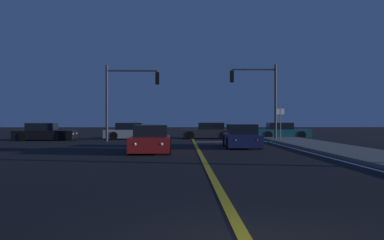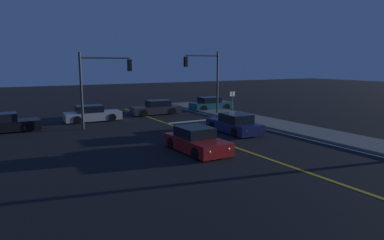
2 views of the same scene
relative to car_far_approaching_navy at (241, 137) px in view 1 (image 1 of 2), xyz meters
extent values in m
cube|color=slate|center=(4.60, -5.77, -0.51)|extent=(3.20, 46.16, 0.15)
cube|color=gold|center=(-2.58, -5.77, -0.58)|extent=(0.20, 43.59, 0.01)
cube|color=white|center=(2.75, -5.77, -0.58)|extent=(0.16, 43.59, 0.01)
cube|color=white|center=(0.21, 5.55, -0.58)|extent=(5.59, 0.50, 0.01)
cube|color=navy|center=(0.00, 0.07, -0.14)|extent=(2.03, 4.65, 0.68)
cube|color=black|center=(-0.01, -0.21, 0.46)|extent=(1.68, 2.17, 0.60)
cylinder|color=black|center=(-0.82, 1.52, -0.26)|extent=(0.24, 0.65, 0.64)
cylinder|color=black|center=(0.92, 1.46, -0.26)|extent=(0.24, 0.65, 0.64)
cylinder|color=black|center=(-0.92, -1.32, -0.26)|extent=(0.24, 0.65, 0.64)
cylinder|color=black|center=(0.82, -1.39, -0.26)|extent=(0.24, 0.65, 0.64)
sphere|color=#FFF4CC|center=(-0.50, 2.32, -0.06)|extent=(0.18, 0.18, 0.18)
sphere|color=#FFF4CC|center=(0.66, 2.28, -0.06)|extent=(0.18, 0.18, 0.18)
sphere|color=red|center=(-0.66, -2.15, -0.06)|extent=(0.14, 0.14, 0.14)
sphere|color=red|center=(0.50, -2.20, -0.06)|extent=(0.14, 0.14, 0.14)
cube|color=black|center=(-13.99, 8.08, -0.14)|extent=(4.56, 1.88, 0.68)
cube|color=black|center=(-14.26, 8.07, 0.46)|extent=(2.11, 1.59, 0.60)
cylinder|color=black|center=(-12.60, 8.94, -0.26)|extent=(0.64, 0.23, 0.64)
cylinder|color=black|center=(-12.57, 7.26, -0.26)|extent=(0.64, 0.23, 0.64)
cylinder|color=black|center=(-15.41, 8.90, -0.26)|extent=(0.64, 0.23, 0.64)
cylinder|color=black|center=(-15.38, 7.21, -0.26)|extent=(0.64, 0.23, 0.64)
sphere|color=#FFF4CC|center=(-11.79, 8.67, -0.06)|extent=(0.18, 0.18, 0.18)
sphere|color=#FFF4CC|center=(-11.77, 7.55, -0.06)|extent=(0.18, 0.18, 0.18)
sphere|color=red|center=(-16.21, 8.60, -0.06)|extent=(0.14, 0.14, 0.14)
sphere|color=red|center=(-16.19, 7.48, -0.06)|extent=(0.14, 0.14, 0.14)
cube|color=#B2B5BA|center=(-7.45, 9.75, -0.14)|extent=(4.61, 1.85, 0.68)
cube|color=black|center=(-7.72, 9.76, 0.46)|extent=(2.14, 1.55, 0.60)
cylinder|color=black|center=(-6.01, 10.53, -0.26)|extent=(0.65, 0.24, 0.64)
cylinder|color=black|center=(-6.05, 8.91, -0.26)|extent=(0.65, 0.24, 0.64)
cylinder|color=black|center=(-8.84, 10.60, -0.26)|extent=(0.65, 0.24, 0.64)
cylinder|color=black|center=(-8.88, 8.98, -0.26)|extent=(0.65, 0.24, 0.64)
sphere|color=#FFF4CC|center=(-5.21, 10.24, -0.06)|extent=(0.18, 0.18, 0.18)
sphere|color=#FFF4CC|center=(-5.24, 9.16, -0.06)|extent=(0.18, 0.18, 0.18)
sphere|color=red|center=(-9.67, 10.35, -0.06)|extent=(0.14, 0.14, 0.14)
sphere|color=red|center=(-9.69, 9.27, -0.06)|extent=(0.14, 0.14, 0.14)
cube|color=#2D2D33|center=(-1.29, 10.76, -0.14)|extent=(4.71, 1.83, 0.68)
cube|color=black|center=(-1.01, 10.75, 0.46)|extent=(2.19, 1.52, 0.60)
cylinder|color=black|center=(-2.75, 10.01, -0.26)|extent=(0.65, 0.24, 0.64)
cylinder|color=black|center=(-2.71, 11.59, -0.26)|extent=(0.65, 0.24, 0.64)
cylinder|color=black|center=(0.14, 9.93, -0.26)|extent=(0.65, 0.24, 0.64)
cylinder|color=black|center=(0.18, 11.51, -0.26)|extent=(0.65, 0.24, 0.64)
sphere|color=#FFF4CC|center=(-3.57, 10.29, -0.06)|extent=(0.18, 0.18, 0.18)
sphere|color=#FFF4CC|center=(-3.55, 11.35, -0.06)|extent=(0.18, 0.18, 0.18)
sphere|color=red|center=(0.98, 10.17, -0.06)|extent=(0.14, 0.14, 0.14)
sphere|color=red|center=(1.01, 11.22, -0.06)|extent=(0.14, 0.14, 0.14)
cube|color=#195960|center=(5.14, 10.93, -0.14)|extent=(4.51, 1.91, 0.68)
cube|color=black|center=(4.88, 10.93, 0.46)|extent=(2.09, 1.61, 0.60)
cylinder|color=black|center=(6.55, 11.75, -0.26)|extent=(0.64, 0.23, 0.64)
cylinder|color=black|center=(6.51, 10.05, -0.26)|extent=(0.64, 0.23, 0.64)
cylinder|color=black|center=(3.78, 11.81, -0.26)|extent=(0.64, 0.23, 0.64)
cylinder|color=black|center=(3.74, 10.10, -0.26)|extent=(0.64, 0.23, 0.64)
sphere|color=#FFF4CC|center=(7.33, 11.45, -0.06)|extent=(0.18, 0.18, 0.18)
sphere|color=#FFF4CC|center=(7.31, 10.32, -0.06)|extent=(0.18, 0.18, 0.18)
sphere|color=red|center=(2.97, 11.54, -0.06)|extent=(0.14, 0.14, 0.14)
sphere|color=red|center=(2.95, 10.41, -0.06)|extent=(0.14, 0.14, 0.14)
cube|color=maroon|center=(-4.99, -3.35, -0.14)|extent=(2.01, 4.28, 0.68)
cube|color=black|center=(-5.00, -3.09, 0.46)|extent=(1.68, 1.99, 0.60)
cylinder|color=black|center=(-4.07, -4.63, -0.26)|extent=(0.24, 0.65, 0.64)
cylinder|color=black|center=(-5.84, -4.68, -0.26)|extent=(0.24, 0.65, 0.64)
cylinder|color=black|center=(-4.14, -2.01, -0.26)|extent=(0.24, 0.65, 0.64)
cylinder|color=black|center=(-5.91, -2.06, -0.26)|extent=(0.24, 0.65, 0.64)
sphere|color=#FFF4CC|center=(-4.35, -5.38, -0.06)|extent=(0.18, 0.18, 0.18)
sphere|color=#FFF4CC|center=(-5.52, -5.42, -0.06)|extent=(0.18, 0.18, 0.18)
sphere|color=red|center=(-4.46, -1.27, -0.06)|extent=(0.14, 0.14, 0.14)
sphere|color=red|center=(-5.63, -1.30, -0.06)|extent=(0.14, 0.14, 0.14)
cylinder|color=#38383D|center=(3.80, 7.85, 2.36)|extent=(0.18, 0.18, 5.89)
cylinder|color=#38383D|center=(2.11, 7.85, 4.90)|extent=(3.40, 0.12, 0.12)
cube|color=black|center=(0.41, 7.85, 4.35)|extent=(0.28, 0.28, 0.90)
sphere|color=red|center=(0.41, 7.85, 4.62)|extent=(0.22, 0.22, 0.22)
sphere|color=#4C2D05|center=(0.41, 7.85, 4.35)|extent=(0.22, 0.22, 0.22)
sphere|color=#0A3814|center=(0.41, 7.85, 4.08)|extent=(0.22, 0.22, 0.22)
cylinder|color=#38383D|center=(-8.97, 6.45, 2.22)|extent=(0.18, 0.18, 5.60)
cylinder|color=#38383D|center=(-7.12, 6.45, 4.61)|extent=(3.70, 0.12, 0.12)
cube|color=black|center=(-5.27, 6.45, 4.06)|extent=(0.28, 0.28, 0.90)
sphere|color=red|center=(-5.27, 6.45, 4.33)|extent=(0.22, 0.22, 0.22)
sphere|color=#4C2D05|center=(-5.27, 6.45, 4.06)|extent=(0.22, 0.22, 0.22)
sphere|color=#0A3814|center=(-5.27, 6.45, 3.79)|extent=(0.22, 0.22, 0.22)
cylinder|color=slate|center=(3.50, 5.05, 0.63)|extent=(0.06, 0.06, 2.43)
cube|color=white|center=(3.50, 5.05, 1.59)|extent=(0.56, 0.08, 0.40)
camera|label=1|loc=(-3.42, -23.43, 1.03)|focal=37.98mm
camera|label=2|loc=(-14.25, -19.13, 4.18)|focal=32.12mm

